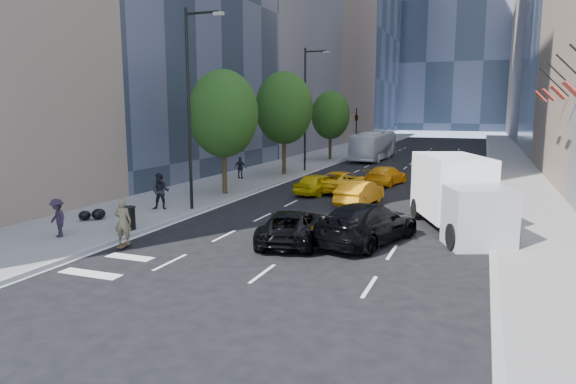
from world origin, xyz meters
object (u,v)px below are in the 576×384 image
at_px(city_bus, 374,146).
at_px(box_truck, 457,194).
at_px(skateboarder, 123,225).
at_px(trash_can, 128,219).
at_px(black_sedan_lincoln, 291,226).
at_px(black_sedan_mercedes, 367,223).

bearing_deg(city_bus, box_truck, -70.24).
relative_size(skateboarder, box_truck, 0.25).
bearing_deg(box_truck, city_bus, 86.62).
relative_size(skateboarder, trash_can, 1.89).
xyz_separation_m(black_sedan_lincoln, city_bus, (-3.70, 34.42, 0.83)).
xyz_separation_m(black_sedan_mercedes, trash_can, (-9.94, -1.99, -0.18)).
relative_size(black_sedan_mercedes, trash_can, 5.84).
bearing_deg(trash_can, black_sedan_mercedes, 11.34).
xyz_separation_m(skateboarder, city_bus, (2.04, 37.42, 0.58)).
bearing_deg(box_truck, black_sedan_lincoln, -165.93).
distance_m(city_bus, box_truck, 31.67).
distance_m(skateboarder, black_sedan_lincoln, 6.48).
xyz_separation_m(skateboarder, box_truck, (11.77, 7.28, 0.74)).
xyz_separation_m(city_bus, box_truck, (9.73, -30.14, 0.16)).
xyz_separation_m(black_sedan_mercedes, city_bus, (-6.54, 33.42, 0.68)).
bearing_deg(black_sedan_lincoln, skateboarder, 16.65).
distance_m(black_sedan_mercedes, city_bus, 34.06).
bearing_deg(black_sedan_mercedes, trash_can, 28.40).
height_order(skateboarder, trash_can, skateboarder).
height_order(skateboarder, box_truck, box_truck).
xyz_separation_m(box_truck, trash_can, (-13.13, -5.28, -1.01)).
xyz_separation_m(skateboarder, black_sedan_lincoln, (5.74, 3.00, -0.24)).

